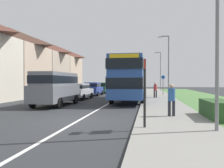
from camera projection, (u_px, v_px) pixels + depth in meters
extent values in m
plane|color=#2D3033|center=(78.00, 121.00, 9.56)|extent=(120.00, 120.00, 0.00)
cube|color=silver|center=(109.00, 103.00, 17.44)|extent=(0.14, 60.00, 0.01)
cube|color=gray|center=(164.00, 106.00, 14.77)|extent=(3.20, 68.00, 0.12)
cube|color=#2D5128|center=(218.00, 110.00, 9.84)|extent=(1.10, 2.53, 0.90)
cube|color=#284C93|center=(130.00, 86.00, 19.43)|extent=(2.50, 10.49, 1.65)
cube|color=#284C93|center=(130.00, 69.00, 19.41)|extent=(2.45, 10.28, 1.55)
cube|color=black|center=(130.00, 83.00, 19.43)|extent=(2.52, 10.55, 0.76)
cube|color=black|center=(130.00, 68.00, 19.41)|extent=(2.52, 10.55, 0.72)
cube|color=gold|center=(124.00, 57.00, 14.28)|extent=(2.00, 0.08, 0.44)
cylinder|color=black|center=(121.00, 93.00, 22.86)|extent=(0.30, 1.00, 1.00)
cylinder|color=black|center=(145.00, 94.00, 22.44)|extent=(0.30, 1.00, 1.00)
cylinder|color=black|center=(112.00, 98.00, 16.80)|extent=(0.30, 1.00, 1.00)
cylinder|color=black|center=(143.00, 98.00, 16.39)|extent=(0.30, 1.00, 1.00)
cube|color=slate|center=(56.00, 93.00, 15.67)|extent=(1.95, 5.12, 1.14)
cube|color=slate|center=(56.00, 79.00, 15.66)|extent=(1.72, 4.71, 0.93)
cube|color=black|center=(56.00, 80.00, 15.66)|extent=(1.75, 4.76, 0.52)
cylinder|color=black|center=(53.00, 99.00, 17.41)|extent=(0.20, 0.72, 0.72)
cylinder|color=black|center=(76.00, 99.00, 17.09)|extent=(0.20, 0.72, 0.72)
cylinder|color=black|center=(33.00, 103.00, 14.28)|extent=(0.20, 0.72, 0.72)
cylinder|color=black|center=(59.00, 103.00, 13.96)|extent=(0.20, 0.72, 0.72)
cube|color=#B7B7BC|center=(79.00, 93.00, 21.40)|extent=(1.81, 4.51, 0.70)
cube|color=#B7B7BC|center=(78.00, 86.00, 21.17)|extent=(1.60, 2.48, 0.58)
cube|color=black|center=(78.00, 87.00, 21.17)|extent=(1.63, 2.51, 0.32)
cylinder|color=black|center=(75.00, 95.00, 22.93)|extent=(0.20, 0.60, 0.60)
cylinder|color=black|center=(91.00, 95.00, 22.63)|extent=(0.20, 0.60, 0.60)
cylinder|color=black|center=(65.00, 97.00, 20.17)|extent=(0.20, 0.60, 0.60)
cylinder|color=black|center=(83.00, 97.00, 19.87)|extent=(0.20, 0.60, 0.60)
cube|color=navy|center=(93.00, 90.00, 26.79)|extent=(1.76, 4.00, 0.74)
cube|color=navy|center=(93.00, 85.00, 26.59)|extent=(1.55, 2.20, 0.61)
cube|color=black|center=(93.00, 85.00, 26.59)|extent=(1.59, 2.22, 0.34)
cylinder|color=black|center=(89.00, 93.00, 28.17)|extent=(0.20, 0.60, 0.60)
cylinder|color=black|center=(102.00, 93.00, 27.88)|extent=(0.20, 0.60, 0.60)
cylinder|color=black|center=(84.00, 94.00, 25.72)|extent=(0.20, 0.60, 0.60)
cylinder|color=black|center=(98.00, 94.00, 25.43)|extent=(0.20, 0.60, 0.60)
cube|color=#19472D|center=(102.00, 89.00, 32.21)|extent=(1.72, 4.42, 0.72)
cube|color=#19472D|center=(102.00, 85.00, 31.99)|extent=(1.52, 2.43, 0.59)
cube|color=black|center=(102.00, 85.00, 31.99)|extent=(1.55, 2.45, 0.33)
cylinder|color=black|center=(99.00, 91.00, 33.71)|extent=(0.20, 0.60, 0.60)
cylinder|color=black|center=(109.00, 91.00, 33.43)|extent=(0.20, 0.60, 0.60)
cylinder|color=black|center=(94.00, 92.00, 31.01)|extent=(0.20, 0.60, 0.60)
cylinder|color=black|center=(106.00, 92.00, 30.73)|extent=(0.20, 0.60, 0.60)
cylinder|color=#23232D|center=(169.00, 110.00, 10.22)|extent=(0.14, 0.14, 0.85)
cylinder|color=#23232D|center=(174.00, 110.00, 10.18)|extent=(0.14, 0.14, 0.85)
cylinder|color=#2D599E|center=(172.00, 95.00, 10.19)|extent=(0.34, 0.34, 0.60)
sphere|color=tan|center=(172.00, 86.00, 10.19)|extent=(0.22, 0.22, 0.22)
cylinder|color=#23232D|center=(154.00, 95.00, 21.98)|extent=(0.14, 0.14, 0.85)
cylinder|color=#23232D|center=(156.00, 95.00, 21.95)|extent=(0.14, 0.14, 0.85)
cylinder|color=#BF3333|center=(155.00, 88.00, 21.96)|extent=(0.34, 0.34, 0.60)
sphere|color=tan|center=(155.00, 84.00, 21.95)|extent=(0.22, 0.22, 0.22)
cylinder|color=black|center=(145.00, 95.00, 7.70)|extent=(0.09, 0.09, 2.60)
cube|color=red|center=(145.00, 64.00, 7.69)|extent=(0.04, 0.44, 0.32)
cube|color=black|center=(145.00, 88.00, 7.72)|extent=(0.06, 0.52, 0.68)
cylinder|color=slate|center=(163.00, 87.00, 25.78)|extent=(0.08, 0.08, 2.10)
cylinder|color=blue|center=(163.00, 77.00, 25.76)|extent=(0.44, 0.03, 0.44)
cylinder|color=slate|center=(217.00, 26.00, 7.15)|extent=(0.12, 0.12, 7.30)
cylinder|color=slate|center=(169.00, 67.00, 21.92)|extent=(0.12, 0.12, 6.50)
cube|color=slate|center=(164.00, 36.00, 21.96)|extent=(0.90, 0.10, 0.10)
cube|color=silver|center=(160.00, 37.00, 22.04)|extent=(0.36, 0.20, 0.14)
cylinder|color=slate|center=(161.00, 72.00, 37.03)|extent=(0.12, 0.12, 6.90)
cube|color=slate|center=(158.00, 52.00, 37.07)|extent=(0.90, 0.10, 0.10)
cube|color=silver|center=(155.00, 53.00, 37.14)|extent=(0.36, 0.20, 0.14)
cube|color=#C1A88E|center=(8.00, 72.00, 24.26)|extent=(7.76, 6.07, 5.76)
pyramid|color=#4C3328|center=(8.00, 37.00, 24.21)|extent=(7.76, 6.07, 2.22)
cube|color=tan|center=(36.00, 74.00, 30.37)|extent=(7.76, 6.07, 5.76)
pyramid|color=brown|center=(36.00, 46.00, 30.32)|extent=(7.76, 6.07, 2.22)
cube|color=#C1A88E|center=(55.00, 75.00, 36.47)|extent=(7.76, 6.07, 5.76)
pyramid|color=brown|center=(55.00, 52.00, 36.42)|extent=(7.76, 6.07, 2.22)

